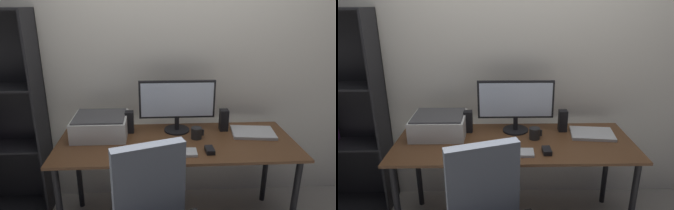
% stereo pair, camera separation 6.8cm
% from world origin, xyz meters
% --- Properties ---
extents(back_wall, '(6.40, 0.10, 2.60)m').
position_xyz_m(back_wall, '(0.00, 0.50, 1.30)').
color(back_wall, silver).
rests_on(back_wall, ground).
extents(desk, '(1.73, 0.66, 0.74)m').
position_xyz_m(desk, '(0.00, 0.00, 0.66)').
color(desk, '#56351E').
rests_on(desk, ground).
extents(monitor, '(0.58, 0.20, 0.41)m').
position_xyz_m(monitor, '(0.02, 0.19, 0.98)').
color(monitor, black).
rests_on(monitor, desk).
extents(keyboard, '(0.29, 0.12, 0.02)m').
position_xyz_m(keyboard, '(-0.02, -0.19, 0.75)').
color(keyboard, '#B7BABC').
rests_on(keyboard, desk).
extents(mouse, '(0.06, 0.10, 0.03)m').
position_xyz_m(mouse, '(0.21, -0.18, 0.76)').
color(mouse, black).
rests_on(mouse, desk).
extents(coffee_mug, '(0.10, 0.08, 0.09)m').
position_xyz_m(coffee_mug, '(0.15, 0.04, 0.78)').
color(coffee_mug, black).
rests_on(coffee_mug, desk).
extents(laptop, '(0.34, 0.27, 0.02)m').
position_xyz_m(laptop, '(0.60, 0.10, 0.75)').
color(laptop, '#B7BABC').
rests_on(laptop, desk).
extents(speaker_left, '(0.06, 0.07, 0.17)m').
position_xyz_m(speaker_left, '(-0.35, 0.18, 0.82)').
color(speaker_left, black).
rests_on(speaker_left, desk).
extents(speaker_right, '(0.06, 0.07, 0.17)m').
position_xyz_m(speaker_right, '(0.39, 0.18, 0.82)').
color(speaker_right, black).
rests_on(speaker_right, desk).
extents(printer, '(0.40, 0.34, 0.16)m').
position_xyz_m(printer, '(-0.57, 0.13, 0.82)').
color(printer, silver).
rests_on(printer, desk).
extents(paper_sheet, '(0.28, 0.34, 0.00)m').
position_xyz_m(paper_sheet, '(-0.21, -0.23, 0.74)').
color(paper_sheet, white).
rests_on(paper_sheet, desk).
extents(bookshelf, '(0.64, 0.28, 1.67)m').
position_xyz_m(bookshelf, '(-1.40, 0.33, 0.82)').
color(bookshelf, black).
rests_on(bookshelf, ground).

